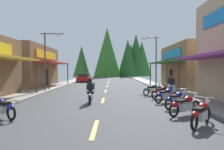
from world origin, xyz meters
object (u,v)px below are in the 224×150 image
at_px(motorcycle_parked_right_6, 152,89).
at_px(parked_car_curbside, 83,78).
at_px(motorcycle_parked_right_1, 200,113).
at_px(streetlamp_right, 152,54).
at_px(motorcycle_parked_right_2, 184,105).
at_px(motorcycle_parked_left_2, 1,107).
at_px(motorcycle_parked_right_4, 165,95).
at_px(rider_cruising_lead, 90,93).
at_px(pedestrian_browsing, 170,83).
at_px(streetlamp_left, 48,53).
at_px(motorcycle_parked_right_5, 160,92).
at_px(motorcycle_parked_right_3, 176,99).

height_order(motorcycle_parked_right_6, parked_car_curbside, parked_car_curbside).
relative_size(motorcycle_parked_right_1, parked_car_curbside, 0.39).
bearing_deg(streetlamp_right, motorcycle_parked_right_2, -95.54).
relative_size(motorcycle_parked_right_1, motorcycle_parked_right_6, 0.95).
bearing_deg(motorcycle_parked_left_2, motorcycle_parked_right_4, -118.61).
bearing_deg(motorcycle_parked_right_6, rider_cruising_lead, -177.06).
bearing_deg(pedestrian_browsing, streetlamp_left, -60.09).
distance_m(motorcycle_parked_right_2, motorcycle_parked_left_2, 8.11).
bearing_deg(parked_car_curbside, motorcycle_parked_right_5, -154.83).
bearing_deg(pedestrian_browsing, motorcycle_parked_right_4, 16.76).
distance_m(rider_cruising_lead, pedestrian_browsing, 8.44).
bearing_deg(motorcycle_parked_left_2, motorcycle_parked_right_3, -130.20).
xyz_separation_m(streetlamp_right, motorcycle_parked_right_5, (-1.13, -8.75, -3.35)).
xyz_separation_m(streetlamp_left, motorcycle_parked_right_5, (9.52, -4.45, -3.19)).
height_order(motorcycle_parked_right_6, motorcycle_parked_left_2, same).
height_order(motorcycle_parked_right_3, motorcycle_parked_right_5, same).
height_order(rider_cruising_lead, pedestrian_browsing, rider_cruising_lead).
relative_size(streetlamp_right, parked_car_curbside, 1.34).
distance_m(motorcycle_parked_right_5, rider_cruising_lead, 5.35).
distance_m(streetlamp_left, motorcycle_parked_left_2, 11.04).
bearing_deg(parked_car_curbside, motorcycle_parked_right_6, -153.72).
distance_m(streetlamp_right, motorcycle_parked_left_2, 17.89).
height_order(motorcycle_parked_right_4, motorcycle_parked_right_5, same).
bearing_deg(motorcycle_parked_left_2, parked_car_curbside, -55.92).
relative_size(pedestrian_browsing, parked_car_curbside, 0.36).
bearing_deg(motorcycle_parked_right_1, motorcycle_parked_right_2, 39.02).
distance_m(motorcycle_parked_right_2, motorcycle_parked_right_3, 1.76).
bearing_deg(motorcycle_parked_right_3, motorcycle_parked_left_2, 156.48).
bearing_deg(motorcycle_parked_right_2, streetlamp_left, 100.59).
height_order(motorcycle_parked_right_5, parked_car_curbside, parked_car_curbside).
bearing_deg(parked_car_curbside, pedestrian_browsing, -146.60).
bearing_deg(rider_cruising_lead, motorcycle_parked_right_5, -70.42).
height_order(motorcycle_parked_right_2, parked_car_curbside, parked_car_curbside).
height_order(motorcycle_parked_right_2, motorcycle_parked_right_3, same).
xyz_separation_m(motorcycle_parked_right_2, rider_cruising_lead, (-4.69, 3.46, 0.17)).
height_order(streetlamp_right, pedestrian_browsing, streetlamp_right).
xyz_separation_m(motorcycle_parked_right_4, motorcycle_parked_right_5, (0.13, 1.85, 0.00)).
relative_size(motorcycle_parked_right_5, motorcycle_parked_left_2, 0.98).
bearing_deg(motorcycle_parked_right_6, streetlamp_right, 42.22).
xyz_separation_m(motorcycle_parked_right_1, parked_car_curbside, (-7.99, 27.13, 0.20)).
xyz_separation_m(motorcycle_parked_right_4, parked_car_curbside, (-8.15, 21.65, 0.20)).
relative_size(streetlamp_left, streetlamp_right, 0.95).
relative_size(motorcycle_parked_right_2, parked_car_curbside, 0.43).
distance_m(motorcycle_parked_right_2, motorcycle_parked_right_4, 3.66).
relative_size(motorcycle_parked_right_3, motorcycle_parked_right_4, 0.96).
distance_m(motorcycle_parked_left_2, parked_car_curbside, 25.86).
xyz_separation_m(streetlamp_left, streetlamp_right, (10.65, 4.30, 0.17)).
relative_size(streetlamp_right, motorcycle_parked_right_5, 3.28).
bearing_deg(motorcycle_parked_right_6, motorcycle_parked_right_3, -123.71).
distance_m(motorcycle_parked_right_4, rider_cruising_lead, 4.81).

